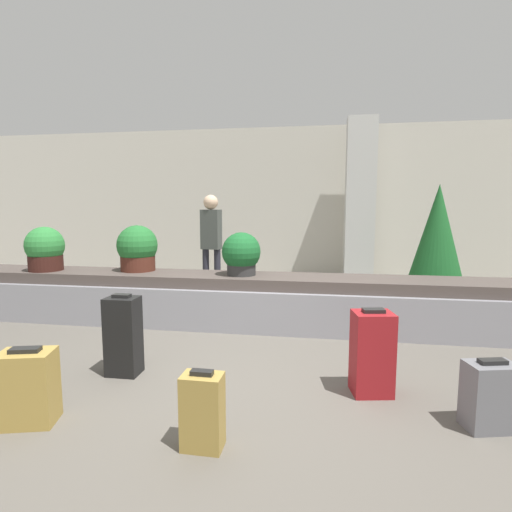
{
  "coord_description": "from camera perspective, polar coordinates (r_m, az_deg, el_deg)",
  "views": [
    {
      "loc": [
        0.83,
        -3.32,
        1.53
      ],
      "look_at": [
        0.0,
        1.67,
        0.91
      ],
      "focal_mm": 28.0,
      "sensor_mm": 36.0,
      "label": 1
    }
  ],
  "objects": [
    {
      "name": "ground_plane",
      "position": [
        3.75,
        -4.37,
        -17.07
      ],
      "size": [
        18.0,
        18.0,
        0.0
      ],
      "primitive_type": "plane",
      "color": "#59544C"
    },
    {
      "name": "potted_plant_2",
      "position": [
        6.21,
        -27.92,
        0.83
      ],
      "size": [
        0.51,
        0.51,
        0.61
      ],
      "color": "#381914",
      "rests_on": "carousel"
    },
    {
      "name": "back_wall",
      "position": [
        8.65,
        3.95,
        7.46
      ],
      "size": [
        18.0,
        0.06,
        3.2
      ],
      "color": "beige",
      "rests_on": "ground_plane"
    },
    {
      "name": "suitcase_0",
      "position": [
        3.48,
        16.24,
        -13.15
      ],
      "size": [
        0.36,
        0.31,
        0.71
      ],
      "rotation": [
        0.0,
        0.0,
        0.18
      ],
      "color": "maroon",
      "rests_on": "ground_plane"
    },
    {
      "name": "suitcase_4",
      "position": [
        3.32,
        30.44,
        -16.85
      ],
      "size": [
        0.37,
        0.28,
        0.5
      ],
      "rotation": [
        0.0,
        0.0,
        0.24
      ],
      "color": "slate",
      "rests_on": "ground_plane"
    },
    {
      "name": "carousel",
      "position": [
        5.21,
        -0.0,
        -6.47
      ],
      "size": [
        8.82,
        0.85,
        0.66
      ],
      "color": "gray",
      "rests_on": "ground_plane"
    },
    {
      "name": "pillar",
      "position": [
        8.02,
        14.58,
        7.29
      ],
      "size": [
        0.54,
        0.54,
        3.2
      ],
      "color": "silver",
      "rests_on": "ground_plane"
    },
    {
      "name": "potted_plant_0",
      "position": [
        5.13,
        -2.12,
        0.25
      ],
      "size": [
        0.5,
        0.5,
        0.55
      ],
      "color": "#2D2D2D",
      "rests_on": "carousel"
    },
    {
      "name": "potted_plant_1",
      "position": [
        5.72,
        -16.58,
        0.97
      ],
      "size": [
        0.55,
        0.55,
        0.63
      ],
      "color": "#4C2319",
      "rests_on": "carousel"
    },
    {
      "name": "decorated_tree",
      "position": [
        6.63,
        24.43,
        2.02
      ],
      "size": [
        0.92,
        0.92,
        1.88
      ],
      "color": "#4C331E",
      "rests_on": "ground_plane"
    },
    {
      "name": "suitcase_2",
      "position": [
        2.72,
        -7.64,
        -21.13
      ],
      "size": [
        0.26,
        0.18,
        0.52
      ],
      "rotation": [
        0.0,
        0.0,
        -0.01
      ],
      "color": "#A3843D",
      "rests_on": "ground_plane"
    },
    {
      "name": "suitcase_3",
      "position": [
        3.36,
        -29.81,
        -15.99
      ],
      "size": [
        0.41,
        0.33,
        0.56
      ],
      "rotation": [
        0.0,
        0.0,
        0.26
      ],
      "color": "#A3843D",
      "rests_on": "ground_plane"
    },
    {
      "name": "suitcase_1",
      "position": [
        3.9,
        -18.43,
        -10.75
      ],
      "size": [
        0.29,
        0.23,
        0.75
      ],
      "rotation": [
        0.0,
        0.0,
        0.01
      ],
      "color": "black",
      "rests_on": "ground_plane"
    },
    {
      "name": "traveler_0",
      "position": [
        6.7,
        -6.42,
        2.78
      ],
      "size": [
        0.35,
        0.24,
        1.73
      ],
      "rotation": [
        0.0,
        0.0,
        2.95
      ],
      "color": "#282833",
      "rests_on": "ground_plane"
    }
  ]
}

